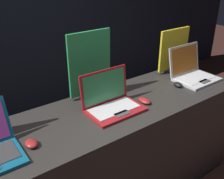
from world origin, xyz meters
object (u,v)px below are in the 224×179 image
(mouse_front, at_px, (31,143))
(laptop_middle, at_px, (111,101))
(mouse_middle, at_px, (144,101))
(laptop_back, at_px, (192,72))
(mouse_back, at_px, (178,85))
(promo_stand_back, at_px, (174,51))
(promo_stand_middle, at_px, (90,66))

(mouse_front, xyz_separation_m, laptop_middle, (0.63, 0.08, 0.05))
(mouse_middle, distance_m, laptop_back, 0.67)
(mouse_back, height_order, promo_stand_back, promo_stand_back)
(laptop_middle, xyz_separation_m, promo_stand_back, (0.92, 0.25, 0.13))
(mouse_middle, distance_m, promo_stand_back, 0.76)
(mouse_front, distance_m, laptop_back, 1.56)
(laptop_middle, height_order, promo_stand_back, promo_stand_back)
(laptop_middle, height_order, mouse_middle, laptop_middle)
(laptop_back, bearing_deg, promo_stand_middle, 164.13)
(laptop_middle, height_order, laptop_back, laptop_back)
(promo_stand_middle, bearing_deg, laptop_middle, -90.00)
(mouse_back, relative_size, promo_stand_back, 0.22)
(mouse_middle, bearing_deg, laptop_middle, 163.30)
(laptop_middle, distance_m, mouse_back, 0.69)
(mouse_middle, height_order, promo_stand_back, promo_stand_back)
(laptop_back, relative_size, promo_stand_back, 0.93)
(laptop_middle, bearing_deg, mouse_middle, -16.70)
(promo_stand_middle, distance_m, promo_stand_back, 0.92)
(laptop_middle, xyz_separation_m, mouse_middle, (0.26, -0.08, -0.05))
(mouse_back, bearing_deg, mouse_middle, -174.60)
(laptop_back, height_order, mouse_back, laptop_back)
(promo_stand_middle, xyz_separation_m, mouse_back, (0.68, -0.31, -0.23))
(laptop_middle, xyz_separation_m, laptop_back, (0.92, 0.01, 0.00))
(mouse_front, bearing_deg, mouse_middle, -0.09)
(laptop_back, bearing_deg, mouse_back, -168.03)
(laptop_middle, height_order, mouse_back, laptop_middle)
(mouse_front, height_order, laptop_middle, laptop_middle)
(promo_stand_middle, xyz_separation_m, promo_stand_back, (0.92, -0.02, -0.05))
(mouse_middle, relative_size, promo_stand_back, 0.28)
(mouse_front, height_order, laptop_back, laptop_back)
(promo_stand_middle, bearing_deg, mouse_middle, -54.00)
(mouse_middle, relative_size, promo_stand_middle, 0.22)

